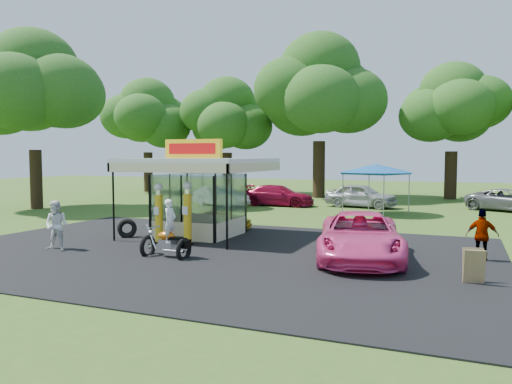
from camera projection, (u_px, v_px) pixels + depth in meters
ground at (179, 262)px, 16.27m from camera, size 120.00×120.00×0.00m
asphalt_apron at (208, 251)px, 18.11m from camera, size 20.00×14.00×0.04m
gas_station_kiosk at (200, 195)px, 21.51m from camera, size 5.40×5.40×4.18m
gas_pump_left at (159, 215)px, 19.66m from camera, size 0.45×0.45×2.42m
gas_pump_right at (188, 215)px, 19.36m from camera, size 0.47×0.47×2.50m
motorcycle at (168, 234)px, 16.89m from camera, size 1.77×0.88×2.09m
spare_tires at (127, 228)px, 21.16m from camera, size 1.05×0.88×0.84m
a_frame_sign at (474, 266)px, 13.42m from camera, size 0.56×0.54×0.97m
kiosk_car at (222, 219)px, 23.63m from camera, size 2.82×1.13×0.96m
pink_sedan at (360, 237)px, 16.53m from camera, size 3.79×6.16×1.59m
spectator_west at (57, 226)px, 18.32m from camera, size 1.04×0.91×1.83m
spectator_east_b at (482, 236)px, 16.35m from camera, size 1.02×0.44×1.72m
bg_car_a at (221, 196)px, 34.98m from camera, size 4.48×2.70×1.40m
bg_car_b at (279, 195)px, 35.16m from camera, size 5.06×2.07×1.47m
bg_car_c at (361, 195)px, 34.00m from camera, size 5.08×2.73×1.64m
bg_car_d at (509, 200)px, 31.56m from camera, size 5.54×4.32×1.40m
tent_west at (217, 168)px, 33.43m from camera, size 4.30×4.30×3.01m
tent_east at (376, 169)px, 29.81m from camera, size 4.32×4.32×3.02m
oak_far_a at (148, 121)px, 49.25m from camera, size 9.25×9.25×10.97m
oak_far_b at (227, 121)px, 46.61m from camera, size 8.95×8.95×10.68m
oak_far_c at (320, 96)px, 41.80m from camera, size 11.48×11.48×13.53m
oak_far_d at (452, 114)px, 40.41m from camera, size 9.12×9.12×10.86m
oak_near at (34, 99)px, 32.79m from camera, size 10.05×10.05×11.58m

